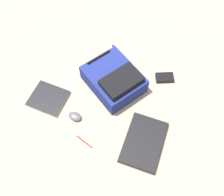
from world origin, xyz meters
The scene contains 8 objects.
ground_plane centered at (0.00, 0.00, 0.00)m, with size 3.34×3.34×0.00m, color gray.
backpack centered at (0.12, 0.06, 0.08)m, with size 0.43×0.47×0.18m.
laptop centered at (-0.13, -0.34, 0.02)m, with size 0.41×0.32×0.03m.
book_red centered at (-0.24, 0.38, 0.01)m, with size 0.26×0.28×0.02m.
computer_mouse centered at (-0.24, 0.14, 0.02)m, with size 0.06×0.09×0.04m, color #4C4C51.
power_brick centered at (0.38, -0.22, 0.02)m, with size 0.08×0.13×0.03m, color black.
pen_black centered at (-0.35, -0.02, 0.00)m, with size 0.01×0.01×0.13m, color red.
usb_stick centered at (0.42, 0.26, 0.00)m, with size 0.02×0.05×0.01m, color #191999.
Camera 1 is at (-0.71, -0.49, 1.63)m, focal length 41.95 mm.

